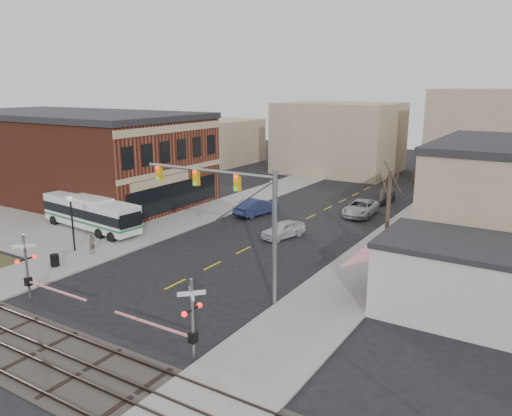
{
  "coord_description": "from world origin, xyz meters",
  "views": [
    {
      "loc": [
        20.19,
        -20.69,
        12.44
      ],
      "look_at": [
        1.07,
        10.13,
        3.5
      ],
      "focal_mm": 35.0,
      "sensor_mm": 36.0,
      "label": 1
    }
  ],
  "objects_px": {
    "rr_crossing_west": "(31,269)",
    "street_lamp": "(71,212)",
    "transit_bus": "(91,213)",
    "pedestrian_near": "(92,243)",
    "rr_crossing_east": "(185,318)",
    "car_a": "(283,229)",
    "car_b": "(257,207)",
    "car_c": "(361,208)",
    "car_d": "(381,197)",
    "pedestrian_far": "(127,225)",
    "traffic_signal_mast": "(236,204)",
    "trash_bin": "(55,260)"
  },
  "relations": [
    {
      "from": "rr_crossing_west",
      "to": "street_lamp",
      "type": "distance_m",
      "value": 8.97
    },
    {
      "from": "traffic_signal_mast",
      "to": "car_b",
      "type": "distance_m",
      "value": 19.96
    },
    {
      "from": "transit_bus",
      "to": "trash_bin",
      "type": "xyz_separation_m",
      "value": [
        5.2,
        -7.66,
        -1.07
      ]
    },
    {
      "from": "car_d",
      "to": "pedestrian_near",
      "type": "relative_size",
      "value": 2.85
    },
    {
      "from": "rr_crossing_west",
      "to": "rr_crossing_east",
      "type": "distance_m",
      "value": 11.77
    },
    {
      "from": "rr_crossing_east",
      "to": "traffic_signal_mast",
      "type": "bearing_deg",
      "value": 105.4
    },
    {
      "from": "pedestrian_near",
      "to": "car_b",
      "type": "bearing_deg",
      "value": -22.32
    },
    {
      "from": "rr_crossing_west",
      "to": "pedestrian_near",
      "type": "relative_size",
      "value": 3.5
    },
    {
      "from": "trash_bin",
      "to": "car_c",
      "type": "xyz_separation_m",
      "value": [
        13.09,
        25.1,
        0.21
      ]
    },
    {
      "from": "rr_crossing_east",
      "to": "car_a",
      "type": "bearing_deg",
      "value": 105.42
    },
    {
      "from": "pedestrian_near",
      "to": "trash_bin",
      "type": "bearing_deg",
      "value": 170.71
    },
    {
      "from": "car_a",
      "to": "car_c",
      "type": "relative_size",
      "value": 0.77
    },
    {
      "from": "pedestrian_near",
      "to": "transit_bus",
      "type": "bearing_deg",
      "value": 41.96
    },
    {
      "from": "trash_bin",
      "to": "car_c",
      "type": "height_order",
      "value": "car_c"
    },
    {
      "from": "car_d",
      "to": "pedestrian_far",
      "type": "xyz_separation_m",
      "value": [
        -14.51,
        -23.22,
        0.27
      ]
    },
    {
      "from": "street_lamp",
      "to": "traffic_signal_mast",
      "type": "bearing_deg",
      "value": -0.59
    },
    {
      "from": "rr_crossing_east",
      "to": "pedestrian_far",
      "type": "xyz_separation_m",
      "value": [
        -16.86,
        12.59,
        -1.04
      ]
    },
    {
      "from": "traffic_signal_mast",
      "to": "car_b",
      "type": "height_order",
      "value": "traffic_signal_mast"
    },
    {
      "from": "rr_crossing_east",
      "to": "car_a",
      "type": "height_order",
      "value": "rr_crossing_east"
    },
    {
      "from": "car_c",
      "to": "pedestrian_far",
      "type": "bearing_deg",
      "value": -133.91
    },
    {
      "from": "rr_crossing_west",
      "to": "car_d",
      "type": "distance_m",
      "value": 36.89
    },
    {
      "from": "car_d",
      "to": "pedestrian_near",
      "type": "bearing_deg",
      "value": -108.47
    },
    {
      "from": "car_c",
      "to": "pedestrian_near",
      "type": "bearing_deg",
      "value": -123.87
    },
    {
      "from": "car_d",
      "to": "pedestrian_near",
      "type": "distance_m",
      "value": 31.09
    },
    {
      "from": "transit_bus",
      "to": "car_c",
      "type": "xyz_separation_m",
      "value": [
        18.29,
        17.45,
        -0.86
      ]
    },
    {
      "from": "transit_bus",
      "to": "pedestrian_near",
      "type": "xyz_separation_m",
      "value": [
        5.27,
        -4.42,
        -0.69
      ]
    },
    {
      "from": "rr_crossing_east",
      "to": "car_d",
      "type": "distance_m",
      "value": 35.9
    },
    {
      "from": "trash_bin",
      "to": "pedestrian_far",
      "type": "xyz_separation_m",
      "value": [
        -1.45,
        8.26,
        0.39
      ]
    },
    {
      "from": "transit_bus",
      "to": "pedestrian_near",
      "type": "height_order",
      "value": "transit_bus"
    },
    {
      "from": "rr_crossing_west",
      "to": "trash_bin",
      "type": "height_order",
      "value": "rr_crossing_west"
    },
    {
      "from": "transit_bus",
      "to": "pedestrian_far",
      "type": "height_order",
      "value": "transit_bus"
    },
    {
      "from": "transit_bus",
      "to": "car_b",
      "type": "relative_size",
      "value": 2.24
    },
    {
      "from": "rr_crossing_east",
      "to": "car_d",
      "type": "xyz_separation_m",
      "value": [
        -2.35,
        35.8,
        -1.31
      ]
    },
    {
      "from": "traffic_signal_mast",
      "to": "pedestrian_near",
      "type": "height_order",
      "value": "traffic_signal_mast"
    },
    {
      "from": "rr_crossing_east",
      "to": "car_c",
      "type": "distance_m",
      "value": 29.54
    },
    {
      "from": "rr_crossing_west",
      "to": "trash_bin",
      "type": "xyz_separation_m",
      "value": [
        -3.64,
        4.16,
        -1.43
      ]
    },
    {
      "from": "street_lamp",
      "to": "rr_crossing_east",
      "type": "bearing_deg",
      "value": -23.21
    },
    {
      "from": "rr_crossing_east",
      "to": "street_lamp",
      "type": "xyz_separation_m",
      "value": [
        -17.06,
        7.31,
        1.21
      ]
    },
    {
      "from": "pedestrian_far",
      "to": "pedestrian_near",
      "type": "bearing_deg",
      "value": -115.39
    },
    {
      "from": "rr_crossing_west",
      "to": "trash_bin",
      "type": "relative_size",
      "value": 6.61
    },
    {
      "from": "car_c",
      "to": "transit_bus",
      "type": "bearing_deg",
      "value": -139.45
    },
    {
      "from": "car_a",
      "to": "car_d",
      "type": "xyz_separation_m",
      "value": [
        2.9,
        16.78,
        -0.05
      ]
    },
    {
      "from": "rr_crossing_east",
      "to": "rr_crossing_west",
      "type": "bearing_deg",
      "value": 179.2
    },
    {
      "from": "pedestrian_near",
      "to": "pedestrian_far",
      "type": "relative_size",
      "value": 0.99
    },
    {
      "from": "street_lamp",
      "to": "car_a",
      "type": "xyz_separation_m",
      "value": [
        11.81,
        11.71,
        -2.47
      ]
    },
    {
      "from": "pedestrian_far",
      "to": "street_lamp",
      "type": "bearing_deg",
      "value": -134.39
    },
    {
      "from": "rr_crossing_west",
      "to": "street_lamp",
      "type": "bearing_deg",
      "value": 126.49
    },
    {
      "from": "pedestrian_near",
      "to": "pedestrian_far",
      "type": "distance_m",
      "value": 5.25
    },
    {
      "from": "car_a",
      "to": "car_b",
      "type": "relative_size",
      "value": 0.84
    },
    {
      "from": "rr_crossing_east",
      "to": "transit_bus",
      "type": "bearing_deg",
      "value": 149.83
    }
  ]
}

